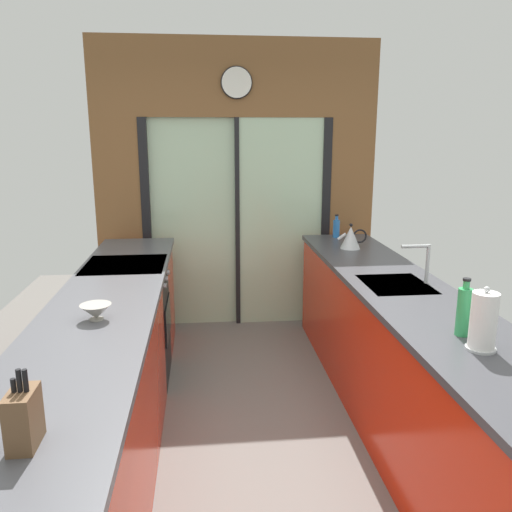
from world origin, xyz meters
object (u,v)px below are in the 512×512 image
object	(u,v)px
soap_bottle_near	(464,311)
soap_bottle_far	(336,228)
oven_range	(129,323)
knife_block	(24,418)
mixing_bowl	(96,312)
kettle	(351,237)
paper_towel_roll	(483,322)

from	to	relation	value
soap_bottle_near	soap_bottle_far	xyz separation A→B (m)	(0.00, 2.37, -0.03)
oven_range	knife_block	xyz separation A→B (m)	(0.02, -2.27, 0.56)
mixing_bowl	kettle	distance (m)	2.34
soap_bottle_near	soap_bottle_far	world-z (taller)	soap_bottle_near
mixing_bowl	kettle	xyz separation A→B (m)	(1.78, 1.51, 0.05)
knife_block	kettle	size ratio (longest dim) A/B	1.01
knife_block	soap_bottle_near	bearing A→B (deg)	21.80
mixing_bowl	knife_block	bearing A→B (deg)	-90.00
soap_bottle_near	paper_towel_roll	distance (m)	0.17
kettle	soap_bottle_far	distance (m)	0.46
oven_range	mixing_bowl	xyz separation A→B (m)	(0.02, -1.16, 0.51)
mixing_bowl	soap_bottle_near	distance (m)	1.82
kettle	paper_towel_roll	distance (m)	2.07
knife_block	soap_bottle_far	distance (m)	3.55
knife_block	kettle	distance (m)	3.16
paper_towel_roll	kettle	bearing A→B (deg)	89.94
kettle	paper_towel_roll	xyz separation A→B (m)	(-0.00, -2.07, 0.04)
oven_range	kettle	distance (m)	1.92
kettle	soap_bottle_far	size ratio (longest dim) A/B	1.18
oven_range	mixing_bowl	bearing A→B (deg)	-89.09
oven_range	kettle	bearing A→B (deg)	10.87
oven_range	knife_block	world-z (taller)	knife_block
oven_range	kettle	world-z (taller)	kettle
mixing_bowl	kettle	size ratio (longest dim) A/B	0.64
kettle	soap_bottle_near	xyz separation A→B (m)	(-0.00, -1.90, 0.03)
soap_bottle_far	knife_block	bearing A→B (deg)	-120.05
kettle	mixing_bowl	bearing A→B (deg)	-139.72
knife_block	soap_bottle_far	bearing A→B (deg)	59.95
paper_towel_roll	mixing_bowl	bearing A→B (deg)	162.46
knife_block	soap_bottle_near	distance (m)	1.92
knife_block	soap_bottle_far	world-z (taller)	knife_block
oven_range	soap_bottle_far	distance (m)	2.05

